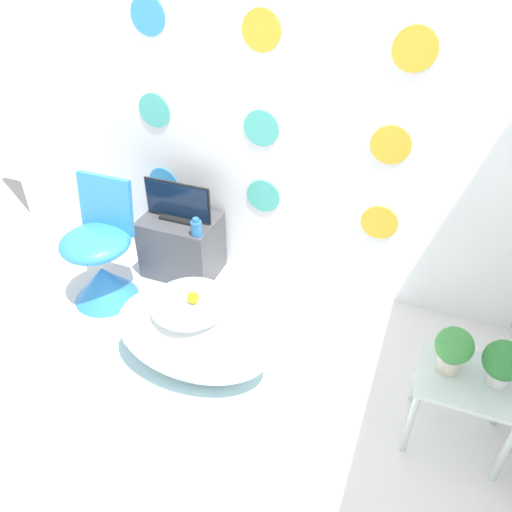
{
  "coord_description": "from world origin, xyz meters",
  "views": [
    {
      "loc": [
        1.03,
        -1.16,
        2.26
      ],
      "look_at": [
        0.26,
        0.77,
        0.76
      ],
      "focal_mm": 35.0,
      "sensor_mm": 36.0,
      "label": 1
    }
  ],
  "objects_px": {
    "bathtub": "(193,334)",
    "vase": "(196,228)",
    "potted_plant_right": "(503,362)",
    "tv": "(178,203)",
    "chair": "(101,263)",
    "potted_plant_left": "(454,348)"
  },
  "relations": [
    {
      "from": "bathtub",
      "to": "tv",
      "type": "height_order",
      "value": "tv"
    },
    {
      "from": "tv",
      "to": "vase",
      "type": "distance_m",
      "value": 0.26
    },
    {
      "from": "potted_plant_right",
      "to": "tv",
      "type": "bearing_deg",
      "value": 160.28
    },
    {
      "from": "bathtub",
      "to": "potted_plant_left",
      "type": "xyz_separation_m",
      "value": [
        1.33,
        0.06,
        0.33
      ]
    },
    {
      "from": "tv",
      "to": "potted_plant_right",
      "type": "height_order",
      "value": "tv"
    },
    {
      "from": "vase",
      "to": "potted_plant_left",
      "type": "height_order",
      "value": "potted_plant_left"
    },
    {
      "from": "bathtub",
      "to": "vase",
      "type": "xyz_separation_m",
      "value": [
        -0.3,
        0.66,
        0.25
      ]
    },
    {
      "from": "chair",
      "to": "tv",
      "type": "height_order",
      "value": "chair"
    },
    {
      "from": "potted_plant_left",
      "to": "potted_plant_right",
      "type": "bearing_deg",
      "value": 0.3
    },
    {
      "from": "tv",
      "to": "chair",
      "type": "bearing_deg",
      "value": -127.46
    },
    {
      "from": "potted_plant_left",
      "to": "potted_plant_right",
      "type": "distance_m",
      "value": 0.21
    },
    {
      "from": "potted_plant_right",
      "to": "vase",
      "type": "bearing_deg",
      "value": 162.04
    },
    {
      "from": "chair",
      "to": "tv",
      "type": "distance_m",
      "value": 0.65
    },
    {
      "from": "chair",
      "to": "potted_plant_right",
      "type": "xyz_separation_m",
      "value": [
        2.4,
        -0.27,
        0.3
      ]
    },
    {
      "from": "bathtub",
      "to": "potted_plant_right",
      "type": "distance_m",
      "value": 1.57
    },
    {
      "from": "chair",
      "to": "potted_plant_right",
      "type": "height_order",
      "value": "chair"
    },
    {
      "from": "vase",
      "to": "tv",
      "type": "bearing_deg",
      "value": 146.5
    },
    {
      "from": "potted_plant_left",
      "to": "chair",
      "type": "bearing_deg",
      "value": 172.87
    },
    {
      "from": "vase",
      "to": "potted_plant_right",
      "type": "distance_m",
      "value": 1.93
    },
    {
      "from": "tv",
      "to": "potted_plant_right",
      "type": "xyz_separation_m",
      "value": [
        2.05,
        -0.73,
        0.01
      ]
    },
    {
      "from": "vase",
      "to": "potted_plant_right",
      "type": "bearing_deg",
      "value": -17.96
    },
    {
      "from": "bathtub",
      "to": "vase",
      "type": "relative_size",
      "value": 7.42
    }
  ]
}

